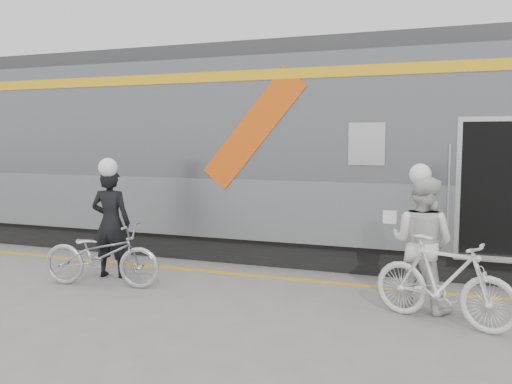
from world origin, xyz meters
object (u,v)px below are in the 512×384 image
at_px(woman, 422,243).
at_px(bicycle_right, 443,281).
at_px(man, 111,223).
at_px(bicycle_left, 101,255).

height_order(woman, bicycle_right, woman).
relative_size(man, bicycle_right, 1.00).
bearing_deg(woman, man, 21.50).
bearing_deg(bicycle_left, bicycle_right, -99.41).
xyz_separation_m(woman, bicycle_right, (0.30, -0.55, -0.36)).
relative_size(man, woman, 1.00).
xyz_separation_m(man, woman, (5.03, 0.01, -0.00)).
bearing_deg(bicycle_right, woman, 49.98).
xyz_separation_m(man, bicycle_left, (0.20, -0.55, -0.41)).
bearing_deg(bicycle_left, man, 10.45).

